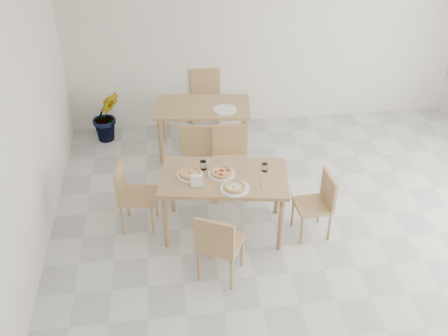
{
  "coord_description": "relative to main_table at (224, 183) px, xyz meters",
  "views": [
    {
      "loc": [
        -1.58,
        -3.93,
        4.01
      ],
      "look_at": [
        -0.97,
        0.83,
        0.86
      ],
      "focal_mm": 42.0,
      "sensor_mm": 36.0,
      "label": 1
    }
  ],
  "objects": [
    {
      "name": "plate_empty",
      "position": [
        0.21,
        1.58,
        0.1
      ],
      "size": [
        0.32,
        0.32,
        0.02
      ],
      "primitive_type": "cylinder",
      "color": "white",
      "rests_on": "second_table"
    },
    {
      "name": "pizza_mushroom",
      "position": [
        0.08,
        -0.26,
        0.12
      ],
      "size": [
        0.27,
        0.27,
        0.03
      ],
      "rotation": [
        0.0,
        0.0,
        -0.1
      ],
      "color": "#EFC470",
      "rests_on": "plate_mushroom"
    },
    {
      "name": "plate_mushroom",
      "position": [
        0.08,
        -0.26,
        0.1
      ],
      "size": [
        0.31,
        0.31,
        0.02
      ],
      "primitive_type": "cylinder",
      "color": "white",
      "rests_on": "main_table"
    },
    {
      "name": "chair_back_s",
      "position": [
        -0.2,
        1.09,
        -0.15
      ],
      "size": [
        0.5,
        0.5,
        0.87
      ],
      "rotation": [
        0.0,
        0.0,
        2.97
      ],
      "color": "tan",
      "rests_on": "ground"
    },
    {
      "name": "napkin_holder",
      "position": [
        -0.31,
        -0.16,
        0.16
      ],
      "size": [
        0.14,
        0.08,
        0.15
      ],
      "rotation": [
        0.0,
        0.0,
        -0.09
      ],
      "color": "silver",
      "rests_on": "main_table"
    },
    {
      "name": "main_table",
      "position": [
        0.0,
        0.0,
        0.0
      ],
      "size": [
        1.51,
        1.01,
        0.75
      ],
      "rotation": [
        0.0,
        0.0,
        -0.16
      ],
      "color": "#A38553",
      "rests_on": "ground"
    },
    {
      "name": "chair_back_n",
      "position": [
        0.03,
        2.53,
        -0.12
      ],
      "size": [
        0.5,
        0.5,
        0.92
      ],
      "rotation": [
        0.0,
        0.0,
        -0.09
      ],
      "color": "tan",
      "rests_on": "ground"
    },
    {
      "name": "chair_south",
      "position": [
        -0.16,
        -0.79,
        -0.17
      ],
      "size": [
        0.56,
        0.56,
        0.84
      ],
      "rotation": [
        0.0,
        0.0,
        2.68
      ],
      "color": "tan",
      "rests_on": "ground"
    },
    {
      "name": "chair_north",
      "position": [
        0.18,
        0.78,
        -0.14
      ],
      "size": [
        0.48,
        0.48,
        0.9
      ],
      "rotation": [
        0.0,
        0.0,
        -0.08
      ],
      "color": "tan",
      "rests_on": "ground"
    },
    {
      "name": "chair_west",
      "position": [
        -1.05,
        0.21,
        -0.18
      ],
      "size": [
        0.47,
        0.47,
        0.83
      ],
      "rotation": [
        0.0,
        0.0,
        1.43
      ],
      "color": "tan",
      "rests_on": "ground"
    },
    {
      "name": "tumbler_a",
      "position": [
        -0.22,
        0.17,
        0.14
      ],
      "size": [
        0.08,
        0.08,
        0.1
      ],
      "primitive_type": "cylinder",
      "color": "white",
      "rests_on": "main_table"
    },
    {
      "name": "chair_east",
      "position": [
        1.06,
        -0.19,
        -0.21
      ],
      "size": [
        0.41,
        0.41,
        0.78
      ],
      "rotation": [
        0.0,
        0.0,
        -1.5
      ],
      "color": "tan",
      "rests_on": "ground"
    },
    {
      "name": "fork_b",
      "position": [
        -0.16,
        0.29,
        0.09
      ],
      "size": [
        0.07,
        0.19,
        0.01
      ],
      "primitive_type": "cube",
      "rotation": [
        0.0,
        0.0,
        -0.3
      ],
      "color": "silver",
      "rests_on": "main_table"
    },
    {
      "name": "fork_a",
      "position": [
        0.4,
        -0.21,
        0.09
      ],
      "size": [
        0.05,
        0.18,
        0.01
      ],
      "primitive_type": "cube",
      "rotation": [
        0.0,
        0.0,
        -0.17
      ],
      "color": "silver",
      "rests_on": "main_table"
    },
    {
      "name": "second_table",
      "position": [
        -0.07,
        1.76,
        -0.01
      ],
      "size": [
        1.38,
        0.89,
        0.75
      ],
      "rotation": [
        0.0,
        0.0,
        -0.12
      ],
      "color": "tan",
      "rests_on": "ground"
    },
    {
      "name": "tumbler_b",
      "position": [
        0.46,
        0.05,
        0.14
      ],
      "size": [
        0.07,
        0.07,
        0.09
      ],
      "primitive_type": "cylinder",
      "color": "white",
      "rests_on": "main_table"
    },
    {
      "name": "plate_margherita",
      "position": [
        -0.37,
        0.06,
        0.1
      ],
      "size": [
        0.3,
        0.3,
        0.02
      ],
      "primitive_type": "cylinder",
      "color": "white",
      "rests_on": "main_table"
    },
    {
      "name": "potted_plant",
      "position": [
        -1.46,
        2.32,
        -0.27
      ],
      "size": [
        0.52,
        0.47,
        0.79
      ],
      "primitive_type": "imported",
      "rotation": [
        0.0,
        0.0,
        0.34
      ],
      "color": "#1E5E1C",
      "rests_on": "ground"
    },
    {
      "name": "plate_pepperoni",
      "position": [
        -0.02,
        0.03,
        0.1
      ],
      "size": [
        0.3,
        0.3,
        0.02
      ],
      "primitive_type": "cylinder",
      "color": "white",
      "rests_on": "main_table"
    },
    {
      "name": "pizza_pepperoni",
      "position": [
        -0.02,
        0.03,
        0.12
      ],
      "size": [
        0.26,
        0.26,
        0.03
      ],
      "rotation": [
        0.0,
        0.0,
        0.04
      ],
      "color": "#EFC470",
      "rests_on": "plate_pepperoni"
    },
    {
      "name": "pizza_margherita",
      "position": [
        -0.37,
        0.06,
        0.12
      ],
      "size": [
        0.3,
        0.3,
        0.03
      ],
      "rotation": [
        0.0,
        0.0,
        0.2
      ],
      "color": "#EFC470",
      "rests_on": "plate_margherita"
    }
  ]
}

